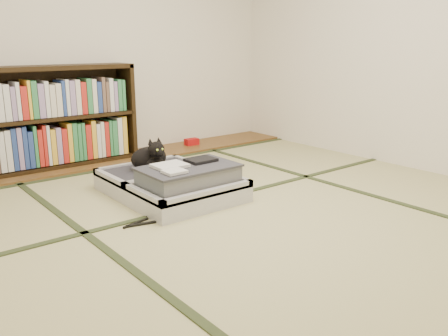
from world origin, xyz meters
TOP-DOWN VIEW (x-y plane):
  - floor at (0.00, 0.00)m, footprint 4.50×4.50m
  - wood_strip at (0.00, 2.00)m, footprint 4.00×0.50m
  - red_item at (0.93, 2.03)m, footprint 0.15×0.10m
  - tatami_borders at (0.00, 0.49)m, footprint 4.00×4.50m
  - bookcase at (-0.51, 2.07)m, footprint 1.41×0.32m
  - suitcase at (-0.18, 0.67)m, footprint 0.77×1.03m
  - cat at (-0.20, 0.96)m, footprint 0.34×0.35m
  - cable_coil at (-0.02, 0.99)m, footprint 0.11×0.11m
  - hanger at (-0.56, 0.31)m, footprint 0.43×0.24m

SIDE VIEW (x-z plane):
  - floor at x=0.00m, z-range 0.00..0.00m
  - tatami_borders at x=0.00m, z-range 0.00..0.01m
  - hanger at x=-0.56m, z-range 0.00..0.01m
  - wood_strip at x=0.00m, z-range 0.00..0.02m
  - red_item at x=0.93m, z-range 0.02..0.09m
  - suitcase at x=-0.18m, z-range -0.04..0.26m
  - cable_coil at x=-0.02m, z-range 0.15..0.17m
  - cat at x=-0.20m, z-range 0.11..0.39m
  - bookcase at x=-0.51m, z-range -0.01..0.91m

